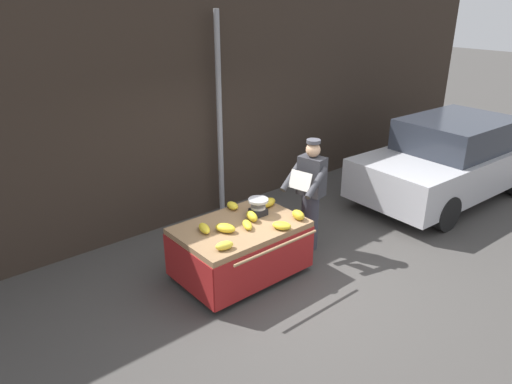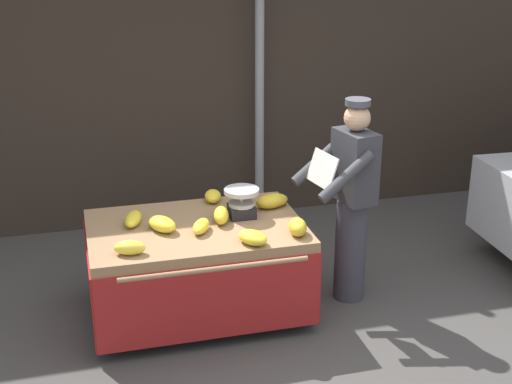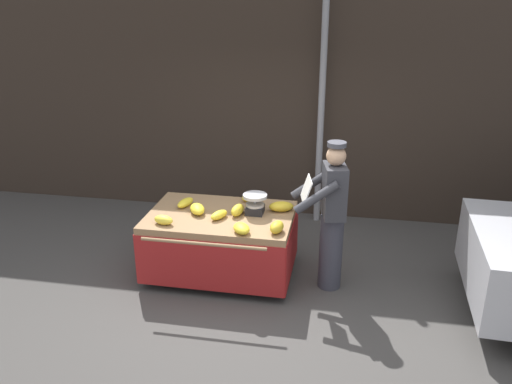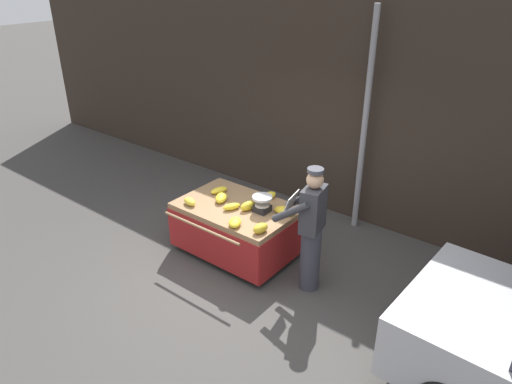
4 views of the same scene
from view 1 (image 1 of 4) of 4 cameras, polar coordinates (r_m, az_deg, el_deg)
name	(u,v)px [view 1 (image 1 of 4)]	position (r m, az deg, el deg)	size (l,w,h in m)	color
ground_plane	(302,282)	(6.55, 5.55, -10.72)	(60.00, 60.00, 0.00)	#423F3D
back_wall	(184,114)	(7.86, -8.62, 9.24)	(16.00, 0.24, 3.59)	#332821
street_pole	(220,119)	(7.88, -4.41, 8.73)	(0.09, 0.09, 3.40)	gray
banana_cart	(240,239)	(6.38, -1.91, -5.62)	(1.69, 1.33, 0.78)	#93704C
weighing_scale	(258,207)	(6.52, 0.27, -1.79)	(0.28, 0.28, 0.23)	black
banana_bunch_0	(224,246)	(5.70, -3.83, -6.44)	(0.12, 0.23, 0.10)	yellow
banana_bunch_1	(252,216)	(6.38, -0.51, -2.93)	(0.12, 0.24, 0.13)	yellow
banana_bunch_2	(232,206)	(6.73, -2.85, -1.65)	(0.14, 0.22, 0.10)	yellow
banana_bunch_3	(247,225)	(6.19, -1.06, -3.97)	(0.11, 0.25, 0.09)	yellow
banana_bunch_4	(268,203)	(6.80, 1.43, -1.28)	(0.17, 0.29, 0.11)	gold
banana_bunch_5	(298,215)	(6.44, 5.10, -2.76)	(0.14, 0.22, 0.13)	gold
banana_bunch_6	(225,228)	(6.10, -3.71, -4.33)	(0.16, 0.28, 0.11)	yellow
banana_bunch_7	(282,226)	(6.17, 3.11, -4.05)	(0.16, 0.25, 0.10)	yellow
banana_bunch_8	(204,228)	(6.13, -6.24, -4.36)	(0.12, 0.28, 0.09)	yellow
vendor_person	(310,195)	(6.99, 6.55, -0.37)	(0.64, 0.59, 1.71)	#383842
parked_car	(450,159)	(9.54, 22.28, 3.64)	(3.96, 1.86, 1.51)	#BCBCC1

